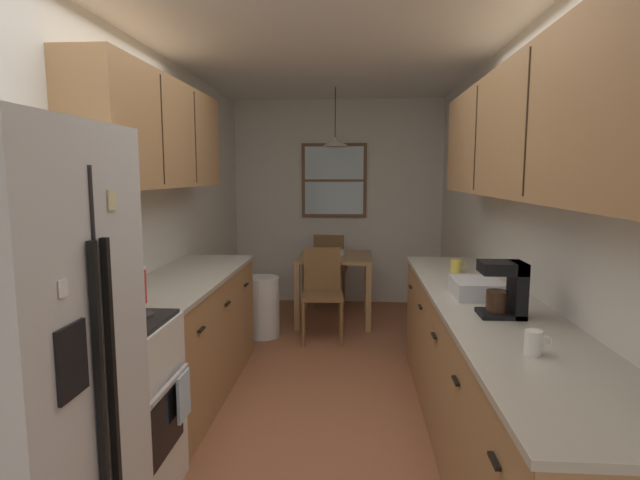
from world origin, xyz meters
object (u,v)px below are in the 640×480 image
Objects in this scene: dining_chair_near at (322,289)px; dish_rack at (477,288)px; microwave_over_range at (63,163)px; trash_bin at (263,307)px; stove_range at (102,413)px; mug_spare at (534,342)px; dining_table at (334,266)px; refrigerator at (2,391)px; table_serving_bowl at (336,252)px; mug_by_coffeemaker at (456,266)px; dining_chair_far at (330,266)px; storage_canister at (137,285)px; coffee_maker at (507,288)px.

dish_rack is (1.05, -1.86, 0.45)m from dining_chair_near.
microwave_over_range is 3.01m from trash_bin.
stove_range is 2.67m from trash_bin.
dining_chair_near is 3.06m from mug_spare.
stove_range is at bearing -106.91° from dining_table.
microwave_over_range is at bearing 102.49° from refrigerator.
dining_table is at bearing 41.47° from trash_bin.
microwave_over_range reaches higher than table_serving_bowl.
dining_chair_near is at bearing 134.30° from mug_by_coffeemaker.
mug_by_coffeemaker is 2.02m from table_serving_bowl.
trash_bin is (-0.62, -1.25, -0.20)m from dining_chair_far.
storage_canister is 0.74× the size of coffee_maker.
stove_range is 4.00m from dining_chair_far.
dining_table is at bearing 73.09° from stove_range.
microwave_over_range reaches higher than coffee_maker.
dining_table is at bearing 111.12° from dish_rack.
microwave_over_range reaches higher than dining_chair_near.
stove_range reaches higher than dining_table.
dining_table is 4.08× the size of storage_canister.
microwave_over_range is at bearing -108.91° from table_serving_bowl.
storage_canister is at bearing -104.96° from dining_chair_far.
mug_spare reaches higher than dining_chair_far.
dining_chair_far is at bearing 108.46° from dish_rack.
trash_bin is 5.13× the size of mug_by_coffeemaker.
refrigerator reaches higher than coffee_maker.
storage_canister reaches higher than dining_chair_near.
dining_chair_far is 4.74× the size of table_serving_bowl.
microwave_over_range is 0.68× the size of dining_table.
refrigerator reaches higher than storage_canister.
mug_by_coffeemaker reaches higher than dining_chair_far.
coffee_maker is at bearing -64.21° from dining_chair_near.
table_serving_bowl is at bearing 46.53° from dining_table.
microwave_over_range is 2.23m from coffee_maker.
storage_canister is 1.10× the size of table_serving_bowl.
refrigerator is 2.96× the size of trash_bin.
mug_by_coffeemaker is 1.74m from mug_spare.
microwave_over_range is at bearing -159.65° from dish_rack.
dining_table is 0.65m from dining_chair_near.
mug_by_coffeemaker is at bearing 89.14° from mug_spare.
trash_bin is at bearing 126.58° from coffee_maker.
coffee_maker is 0.44m from dish_rack.
storage_canister is 3.00m from table_serving_bowl.
mug_spare is (0.96, -3.47, 0.34)m from dining_table.
microwave_over_range reaches higher than refrigerator.
dining_chair_far is 2.65× the size of dish_rack.
trash_bin is 1.06m from table_serving_bowl.
dining_table is 0.95× the size of dining_chair_near.
dining_chair_near is (0.86, 3.33, -0.40)m from refrigerator.
dish_rack is (1.96, 0.30, -0.06)m from storage_canister.
trash_bin is at bearing 82.15° from storage_canister.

